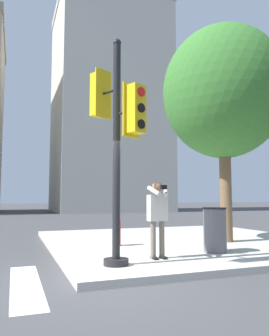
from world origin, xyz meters
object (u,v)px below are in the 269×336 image
(trash_bin, at_px, (215,230))
(street_tree, at_px, (223,93))
(traffic_signal_pole, at_px, (116,131))
(fire_hydrant, at_px, (117,230))
(person_photographer, at_px, (158,212))

(trash_bin, bearing_deg, street_tree, 46.25)
(traffic_signal_pole, bearing_deg, street_tree, 27.26)
(street_tree, height_order, fire_hydrant, street_tree)
(traffic_signal_pole, height_order, trash_bin, traffic_signal_pole)
(street_tree, height_order, trash_bin, street_tree)
(person_photographer, height_order, fire_hydrant, person_photographer)
(traffic_signal_pole, bearing_deg, fire_hydrant, 72.32)
(fire_hydrant, bearing_deg, street_tree, -6.40)
(fire_hydrant, distance_m, trash_bin, 2.58)
(person_photographer, relative_size, street_tree, 0.25)
(street_tree, relative_size, fire_hydrant, 7.84)
(trash_bin, bearing_deg, person_photographer, -169.93)
(person_photographer, bearing_deg, street_tree, 30.01)
(fire_hydrant, bearing_deg, trash_bin, -44.04)
(person_photographer, distance_m, trash_bin, 1.68)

